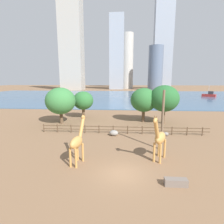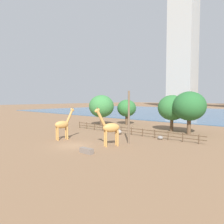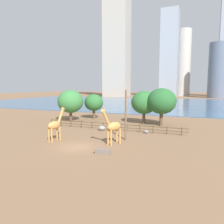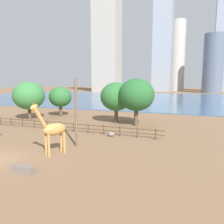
# 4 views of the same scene
# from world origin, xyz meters

# --- Properties ---
(ground_plane) EXTENTS (400.00, 400.00, 0.00)m
(ground_plane) POSITION_xyz_m (0.00, 80.00, 0.00)
(ground_plane) COLOR brown
(harbor_water) EXTENTS (180.00, 86.00, 0.20)m
(harbor_water) POSITION_xyz_m (0.00, 77.00, 0.10)
(harbor_water) COLOR #3D6084
(harbor_water) RESTS_ON ground
(giraffe_tall) EXTENTS (2.17, 3.37, 5.14)m
(giraffe_tall) POSITION_xyz_m (3.78, 3.02, 2.43)
(giraffe_tall) COLOR #C18C47
(giraffe_tall) RESTS_ON ground
(giraffe_companion) EXTENTS (1.29, 3.30, 4.89)m
(giraffe_companion) POSITION_xyz_m (-4.56, 1.74, 2.31)
(giraffe_companion) COLOR #C18C47
(giraffe_companion) RESTS_ON ground
(utility_pole) EXTENTS (0.28, 0.28, 7.25)m
(utility_pole) POSITION_xyz_m (4.62, 5.97, 3.62)
(utility_pole) COLOR brown
(utility_pole) RESTS_ON ground
(boulder_near_fence) EXTENTS (0.83, 0.75, 0.56)m
(boulder_near_fence) POSITION_xyz_m (6.41, 11.50, 0.28)
(boulder_near_fence) COLOR gray
(boulder_near_fence) RESTS_ON ground
(boulder_by_pole) EXTENTS (1.32, 1.10, 0.83)m
(boulder_by_pole) POSITION_xyz_m (-1.48, 11.01, 0.41)
(boulder_by_pole) COLOR gray
(boulder_by_pole) RESTS_ON ground
(feeding_trough) EXTENTS (1.80, 0.60, 0.60)m
(feeding_trough) POSITION_xyz_m (4.31, -1.49, 0.30)
(feeding_trough) COLOR #72665B
(feeding_trough) RESTS_ON ground
(enclosure_fence) EXTENTS (26.12, 0.14, 1.30)m
(enclosure_fence) POSITION_xyz_m (-0.22, 12.00, 0.76)
(enclosure_fence) COLOR #4C3826
(enclosure_fence) RESTS_ON ground
(tree_left_large) EXTENTS (5.63, 5.63, 7.43)m
(tree_left_large) POSITION_xyz_m (7.59, 19.37, 4.87)
(tree_left_large) COLOR brown
(tree_left_large) RESTS_ON ground
(tree_center_broad) EXTENTS (5.28, 5.28, 6.84)m
(tree_center_broad) POSITION_xyz_m (3.86, 20.39, 4.45)
(tree_center_broad) COLOR brown
(tree_center_broad) RESTS_ON ground
(tree_right_tall) EXTENTS (4.49, 4.49, 5.93)m
(tree_right_tall) POSITION_xyz_m (-9.10, 23.22, 3.88)
(tree_right_tall) COLOR brown
(tree_right_tall) RESTS_ON ground
(tree_left_small) EXTENTS (5.68, 5.68, 6.98)m
(tree_left_small) POSITION_xyz_m (-12.20, 17.84, 4.41)
(tree_left_small) COLOR brown
(tree_left_small) RESTS_ON ground
(boat_sailboat) EXTENTS (6.31, 5.50, 5.59)m
(boat_sailboat) POSITION_xyz_m (42.18, 76.39, 1.13)
(boat_sailboat) COLOR #B22D28
(boat_sailboat) RESTS_ON harbor_water
(skyline_tower_needle) EXTENTS (17.51, 9.71, 109.59)m
(skyline_tower_needle) POSITION_xyz_m (35.80, 165.61, 54.79)
(skyline_tower_needle) COLOR #939EAD
(skyline_tower_needle) RESTS_ON ground
(skyline_block_central) EXTENTS (12.20, 12.20, 36.49)m
(skyline_block_central) POSITION_xyz_m (25.37, 139.52, 18.24)
(skyline_block_central) COLOR slate
(skyline_block_central) RESTS_ON ground
(skyline_tower_glass) EXTENTS (17.99, 14.81, 102.82)m
(skyline_tower_glass) POSITION_xyz_m (-44.98, 135.21, 51.41)
(skyline_tower_glass) COLOR #ADA89E
(skyline_tower_glass) RESTS_ON ground
(skyline_block_left) EXTENTS (10.73, 10.73, 52.08)m
(skyline_block_left) POSITION_xyz_m (1.98, 160.86, 26.04)
(skyline_block_left) COLOR #B7B2A8
(skyline_block_left) RESTS_ON ground
(skyline_block_right) EXTENTS (12.87, 15.02, 65.28)m
(skyline_block_right) POSITION_xyz_m (-8.13, 153.23, 32.64)
(skyline_block_right) COLOR #939EAD
(skyline_block_right) RESTS_ON ground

